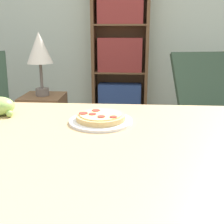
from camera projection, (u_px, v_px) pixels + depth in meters
wall_back at (127, 11)px, 3.41m from camera, size 8.00×0.05×2.60m
dining_table at (113, 164)px, 0.94m from camera, size 1.27×0.87×0.74m
pizza_on_plate at (101, 119)px, 1.07m from camera, size 0.24×0.24×0.04m
lounge_chair_far at (214, 123)px, 2.48m from camera, size 0.75×0.87×0.88m
bookshelf at (120, 53)px, 3.40m from camera, size 0.67×0.28×1.71m
side_table at (45, 127)px, 2.42m from camera, size 0.34×0.34×0.55m
table_lamp at (39, 51)px, 2.24m from camera, size 0.21×0.21×0.51m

